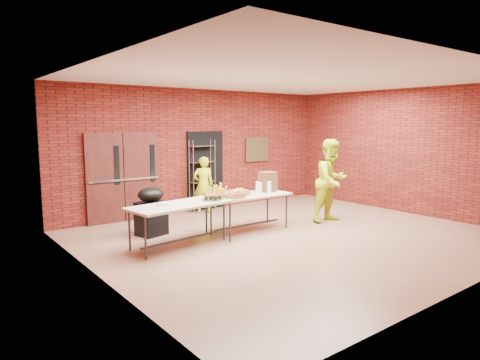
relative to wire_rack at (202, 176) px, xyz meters
name	(u,v)px	position (x,y,z in m)	size (l,w,h in m)	color
room	(294,159)	(0.08, -3.32, 0.66)	(8.08, 7.08, 3.28)	#8D684C
double_doors	(124,177)	(-2.11, 0.12, 0.11)	(1.78, 0.12, 2.10)	#461D14
dark_doorway	(205,171)	(0.18, 0.14, 0.11)	(1.10, 0.06, 2.10)	black
bronze_plaque	(257,149)	(1.98, 0.13, 0.61)	(0.85, 0.04, 0.70)	#44321B
wire_rack	(202,176)	(0.00, 0.00, 0.00)	(0.69, 0.23, 1.88)	#B3B4BA
table_left	(181,207)	(-2.11, -2.56, -0.19)	(2.09, 1.07, 0.82)	tan
table_right	(248,198)	(-0.37, -2.38, -0.22)	(1.93, 0.84, 0.79)	tan
basket_bananas	(220,195)	(-1.12, -2.40, -0.08)	(0.50, 0.39, 0.16)	#A37F42
basket_oranges	(237,193)	(-0.61, -2.32, -0.09)	(0.46, 0.35, 0.14)	#A37F42
basket_apples	(231,195)	(-0.92, -2.52, -0.09)	(0.47, 0.37, 0.15)	#A37F42
muffin_tray	(212,198)	(-1.42, -2.58, -0.07)	(0.41, 0.41, 0.10)	#154F1E
napkin_box	(162,204)	(-2.49, -2.54, -0.09)	(0.18, 0.12, 0.06)	white
coffee_dispenser	(268,182)	(0.28, -2.29, 0.07)	(0.34, 0.30, 0.44)	brown
cup_stack_front	(260,188)	(-0.10, -2.47, -0.03)	(0.08, 0.08, 0.25)	white
cup_stack_mid	(269,188)	(0.12, -2.52, -0.02)	(0.09, 0.09, 0.26)	white
cup_stack_back	(258,187)	(-0.03, -2.31, -0.03)	(0.08, 0.08, 0.25)	white
covered_grill	(151,211)	(-2.19, -1.45, -0.44)	(0.64, 0.58, 1.01)	black
volunteer_woman	(203,185)	(-0.12, -0.22, -0.21)	(0.53, 0.35, 1.46)	#C1D017
volunteer_man	(331,181)	(1.74, -2.89, 0.03)	(0.95, 0.74, 1.95)	#C1D017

